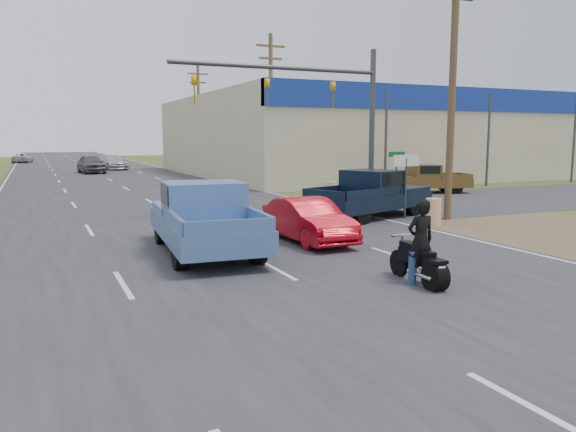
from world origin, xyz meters
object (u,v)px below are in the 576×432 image
motorcycle (421,265)px  distant_car_white (23,158)px  red_convertible (308,221)px  brown_pickup (424,179)px  distant_car_grey (91,164)px  blue_pickup (204,217)px  rider (420,245)px  navy_pickup (372,194)px  distant_car_silver (114,162)px

motorcycle → distant_car_white: (-8.82, 70.04, 0.16)m
red_convertible → brown_pickup: 17.09m
brown_pickup → distant_car_grey: 31.54m
brown_pickup → motorcycle: bearing=158.4°
red_convertible → motorcycle: size_ratio=2.02×
blue_pickup → distant_car_grey: size_ratio=1.26×
rider → brown_pickup: (13.01, 16.63, -0.06)m
blue_pickup → navy_pickup: (8.11, 3.98, -0.04)m
red_convertible → motorcycle: red_convertible is taller
distant_car_grey → distant_car_silver: size_ratio=0.98×
distant_car_silver → blue_pickup: bearing=-103.1°
navy_pickup → distant_car_white: (-13.62, 60.63, -0.35)m
brown_pickup → navy_pickup: bearing=147.9°
navy_pickup → distant_car_grey: bearing=172.0°
rider → navy_pickup: (4.79, 9.36, 0.07)m
motorcycle → blue_pickup: blue_pickup is taller
navy_pickup → motorcycle: bearing=-47.5°
blue_pickup → distant_car_silver: (3.08, 43.67, -0.27)m
rider → brown_pickup: bearing=-125.6°
rider → distant_car_white: size_ratio=0.41×
distant_car_grey → rider: bearing=-91.4°
blue_pickup → distant_car_grey: 38.52m
motorcycle → rider: bearing=90.0°
rider → blue_pickup: 6.32m
red_convertible → distant_car_white: (-8.84, 64.46, -0.06)m
rider → blue_pickup: bearing=-55.9°
blue_pickup → distant_car_white: blue_pickup is taller
brown_pickup → distant_car_silver: size_ratio=1.07×
blue_pickup → navy_pickup: size_ratio=1.00×
distant_car_grey → distant_car_silver: (2.60, 5.15, -0.11)m
red_convertible → distant_car_grey: 38.47m
navy_pickup → distant_car_white: navy_pickup is taller
motorcycle → distant_car_silver: (-0.24, 49.09, 0.27)m
blue_pickup → distant_car_silver: size_ratio=1.23×
navy_pickup → distant_car_silver: (-5.03, 39.69, -0.24)m
rider → distant_car_grey: bearing=-83.8°
distant_car_white → rider: bearing=106.7°
blue_pickup → brown_pickup: 19.83m
brown_pickup → distant_car_white: 57.66m
red_convertible → blue_pickup: size_ratio=0.66×
rider → distant_car_silver: size_ratio=0.36×
red_convertible → blue_pickup: bearing=-178.4°
rider → distant_car_grey: (-2.84, 43.90, -0.06)m
distant_car_white → navy_pickup: bearing=112.2°
navy_pickup → brown_pickup: (8.22, 7.27, -0.13)m
rider → distant_car_white: bearing=-80.3°
red_convertible → motorcycle: (-0.02, -5.57, -0.22)m
brown_pickup → blue_pickup: bearing=140.9°
blue_pickup → brown_pickup: (16.33, 11.25, -0.16)m
motorcycle → blue_pickup: (-3.32, 5.43, 0.55)m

